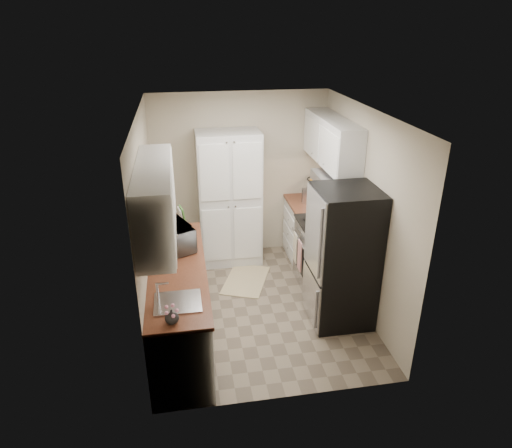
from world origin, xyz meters
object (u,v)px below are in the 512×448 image
(electric_range, at_px, (323,253))
(toaster_oven, at_px, (315,192))
(microwave, at_px, (173,237))
(pantry_cabinet, at_px, (230,199))
(wine_bottle, at_px, (169,224))
(refrigerator, at_px, (343,257))

(electric_range, relative_size, toaster_oven, 2.63)
(microwave, bearing_deg, toaster_oven, -82.95)
(electric_range, height_order, toaster_oven, toaster_oven)
(microwave, bearing_deg, electric_range, -103.54)
(pantry_cabinet, bearing_deg, wine_bottle, -132.86)
(electric_range, relative_size, wine_bottle, 3.48)
(electric_range, bearing_deg, toaster_oven, 83.06)
(refrigerator, bearing_deg, microwave, 167.76)
(refrigerator, bearing_deg, toaster_oven, 85.15)
(refrigerator, xyz_separation_m, wine_bottle, (-2.01, 0.79, 0.23))
(electric_range, height_order, wine_bottle, wine_bottle)
(pantry_cabinet, relative_size, toaster_oven, 4.66)
(electric_range, xyz_separation_m, wine_bottle, (-2.05, -0.01, 0.60))
(refrigerator, bearing_deg, pantry_cabinet, 123.46)
(pantry_cabinet, distance_m, refrigerator, 2.07)
(electric_range, distance_m, toaster_oven, 1.07)
(pantry_cabinet, height_order, toaster_oven, pantry_cabinet)
(toaster_oven, bearing_deg, wine_bottle, -134.97)
(pantry_cabinet, xyz_separation_m, wine_bottle, (-0.87, -0.94, 0.08))
(microwave, distance_m, toaster_oven, 2.46)
(wine_bottle, bearing_deg, refrigerator, -21.33)
(refrigerator, xyz_separation_m, microwave, (-1.96, 0.42, 0.22))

